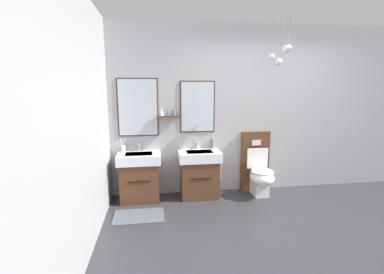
% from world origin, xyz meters
% --- Properties ---
extents(ground_plane, '(6.42, 4.75, 0.10)m').
position_xyz_m(ground_plane, '(0.00, 0.00, -0.05)').
color(ground_plane, '#2D2D33').
rests_on(ground_plane, ground).
extents(wall_back, '(5.22, 0.64, 2.71)m').
position_xyz_m(wall_back, '(-0.02, 1.71, 1.36)').
color(wall_back, '#A8A8AA').
rests_on(wall_back, ground).
extents(wall_left, '(0.12, 3.55, 2.71)m').
position_xyz_m(wall_left, '(-2.55, 0.00, 1.35)').
color(wall_left, '#A8A8AA').
rests_on(wall_left, ground).
extents(bath_mat, '(0.68, 0.44, 0.01)m').
position_xyz_m(bath_mat, '(-2.04, 0.88, 0.01)').
color(bath_mat, '#474C56').
rests_on(bath_mat, ground).
extents(vanity_sink_left, '(0.65, 0.46, 0.74)m').
position_xyz_m(vanity_sink_left, '(-2.04, 1.46, 0.39)').
color(vanity_sink_left, '#56331E').
rests_on(vanity_sink_left, ground).
extents(tap_on_left_sink, '(0.03, 0.13, 0.11)m').
position_xyz_m(tap_on_left_sink, '(-2.04, 1.62, 0.81)').
color(tap_on_left_sink, silver).
rests_on(tap_on_left_sink, vanity_sink_left).
extents(vanity_sink_right, '(0.65, 0.46, 0.74)m').
position_xyz_m(vanity_sink_right, '(-1.11, 1.46, 0.39)').
color(vanity_sink_right, '#56331E').
rests_on(vanity_sink_right, ground).
extents(tap_on_right_sink, '(0.03, 0.13, 0.11)m').
position_xyz_m(tap_on_right_sink, '(-1.11, 1.62, 0.81)').
color(tap_on_right_sink, silver).
rests_on(tap_on_right_sink, vanity_sink_right).
extents(toilet, '(0.48, 0.62, 1.00)m').
position_xyz_m(toilet, '(-0.14, 1.45, 0.38)').
color(toilet, '#56331E').
rests_on(toilet, ground).
extents(toothbrush_cup, '(0.07, 0.07, 0.20)m').
position_xyz_m(toothbrush_cup, '(-2.28, 1.61, 0.79)').
color(toothbrush_cup, silver).
rests_on(toothbrush_cup, vanity_sink_left).
extents(soap_dispenser, '(0.06, 0.06, 0.19)m').
position_xyz_m(soap_dispenser, '(-0.86, 1.62, 0.82)').
color(soap_dispenser, gray).
rests_on(soap_dispenser, vanity_sink_right).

